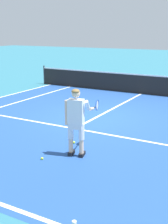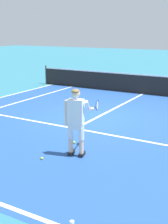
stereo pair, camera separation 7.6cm
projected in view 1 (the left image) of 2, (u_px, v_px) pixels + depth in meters
ground_plane at (96, 117)px, 11.10m from camera, size 80.00×80.00×0.00m
court_inner_surface at (89, 121)px, 10.66m from camera, size 10.98×11.24×0.00m
line_service at (75, 129)px, 9.84m from camera, size 8.23×0.10×0.01m
line_centre_service at (115, 107)px, 12.53m from camera, size 0.10×6.40×0.01m
line_singles_left at (1, 107)px, 12.62m from camera, size 0.10×10.84×0.01m
tennis_net at (142, 84)px, 15.10m from camera, size 11.96×0.08×1.07m
tennis_player at (77, 118)px, 7.49m from camera, size 0.59×1.20×1.71m
tennis_ball_near_feet at (74, 142)px, 8.55m from camera, size 0.07×0.07×0.07m
tennis_ball_by_baseline at (42, 158)px, 7.48m from camera, size 0.07×0.07×0.07m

